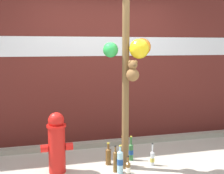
# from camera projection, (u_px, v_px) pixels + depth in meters

# --- Properties ---
(building_wall) EXTENTS (10.00, 0.21, 3.72)m
(building_wall) POSITION_uv_depth(u_px,v_px,m) (102.00, 34.00, 5.05)
(building_wall) COLOR #561E19
(building_wall) RESTS_ON ground_plane
(curb_strip) EXTENTS (8.00, 0.12, 0.08)m
(curb_strip) POSITION_uv_depth(u_px,v_px,m) (108.00, 143.00, 4.89)
(curb_strip) COLOR gray
(curb_strip) RESTS_ON ground_plane
(memorial_post) EXTENTS (0.62, 0.40, 2.79)m
(memorial_post) POSITION_uv_depth(u_px,v_px,m) (130.00, 44.00, 3.76)
(memorial_post) COLOR brown
(memorial_post) RESTS_ON ground_plane
(fire_hydrant) EXTENTS (0.42, 0.25, 0.81)m
(fire_hydrant) POSITION_uv_depth(u_px,v_px,m) (57.00, 142.00, 3.82)
(fire_hydrant) COLOR red
(fire_hydrant) RESTS_ON ground_plane
(bottle_0) EXTENTS (0.06, 0.06, 0.36)m
(bottle_0) POSITION_uv_depth(u_px,v_px,m) (115.00, 161.00, 3.86)
(bottle_0) COLOR brown
(bottle_0) RESTS_ON ground_plane
(bottle_1) EXTENTS (0.08, 0.08, 0.39)m
(bottle_1) POSITION_uv_depth(u_px,v_px,m) (120.00, 162.00, 3.79)
(bottle_1) COLOR #93CCE0
(bottle_1) RESTS_ON ground_plane
(bottle_2) EXTENTS (0.08, 0.08, 0.43)m
(bottle_2) POSITION_uv_depth(u_px,v_px,m) (123.00, 154.00, 4.06)
(bottle_2) COLOR brown
(bottle_2) RESTS_ON ground_plane
(bottle_3) EXTENTS (0.07, 0.07, 0.36)m
(bottle_3) POSITION_uv_depth(u_px,v_px,m) (131.00, 151.00, 4.26)
(bottle_3) COLOR #337038
(bottle_3) RESTS_ON ground_plane
(bottle_4) EXTENTS (0.06, 0.06, 0.32)m
(bottle_4) POSITION_uv_depth(u_px,v_px,m) (152.00, 158.00, 4.08)
(bottle_4) COLOR silver
(bottle_4) RESTS_ON ground_plane
(bottle_5) EXTENTS (0.08, 0.08, 0.32)m
(bottle_5) POSITION_uv_depth(u_px,v_px,m) (108.00, 155.00, 4.10)
(bottle_5) COLOR brown
(bottle_5) RESTS_ON ground_plane
(bottle_6) EXTENTS (0.06, 0.06, 0.28)m
(bottle_6) POSITION_uv_depth(u_px,v_px,m) (128.00, 169.00, 3.70)
(bottle_6) COLOR brown
(bottle_6) RESTS_ON ground_plane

